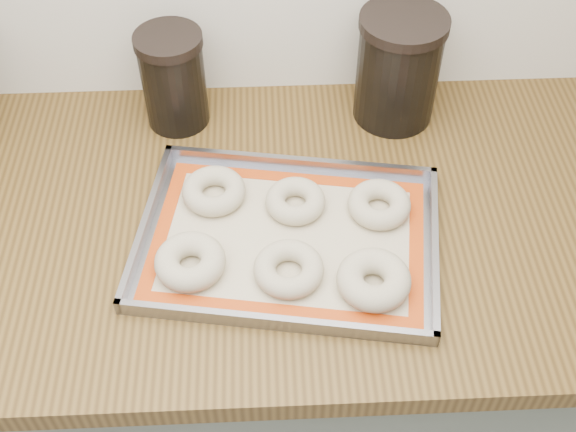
{
  "coord_description": "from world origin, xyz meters",
  "views": [
    {
      "loc": [
        0.11,
        0.9,
        1.77
      ],
      "look_at": [
        0.14,
        1.61,
        0.96
      ],
      "focal_mm": 45.0,
      "sensor_mm": 36.0,
      "label": 1
    }
  ],
  "objects_px": {
    "bagel_back_mid": "(295,201)",
    "canister_mid": "(173,79)",
    "bagel_front_right": "(374,280)",
    "bagel_back_right": "(379,204)",
    "bagel_back_left": "(214,191)",
    "bagel_front_mid": "(289,269)",
    "canister_right": "(398,68)",
    "baking_tray": "(288,238)",
    "bagel_front_left": "(190,262)"
  },
  "relations": [
    {
      "from": "bagel_back_left",
      "to": "bagel_back_mid",
      "type": "xyz_separation_m",
      "value": [
        0.13,
        -0.03,
        -0.0
      ]
    },
    {
      "from": "baking_tray",
      "to": "bagel_front_left",
      "type": "height_order",
      "value": "bagel_front_left"
    },
    {
      "from": "baking_tray",
      "to": "bagel_front_left",
      "type": "bearing_deg",
      "value": -160.85
    },
    {
      "from": "bagel_front_left",
      "to": "bagel_back_mid",
      "type": "distance_m",
      "value": 0.2
    },
    {
      "from": "baking_tray",
      "to": "canister_right",
      "type": "bearing_deg",
      "value": 55.35
    },
    {
      "from": "bagel_front_right",
      "to": "canister_right",
      "type": "xyz_separation_m",
      "value": [
        0.08,
        0.4,
        0.08
      ]
    },
    {
      "from": "bagel_front_left",
      "to": "bagel_back_right",
      "type": "xyz_separation_m",
      "value": [
        0.3,
        0.1,
        -0.0
      ]
    },
    {
      "from": "bagel_front_mid",
      "to": "bagel_back_left",
      "type": "height_order",
      "value": "same"
    },
    {
      "from": "bagel_back_left",
      "to": "canister_mid",
      "type": "bearing_deg",
      "value": 108.69
    },
    {
      "from": "bagel_front_mid",
      "to": "bagel_back_left",
      "type": "relative_size",
      "value": 1.01
    },
    {
      "from": "canister_mid",
      "to": "canister_right",
      "type": "height_order",
      "value": "canister_right"
    },
    {
      "from": "bagel_front_right",
      "to": "bagel_back_mid",
      "type": "relative_size",
      "value": 1.13
    },
    {
      "from": "bagel_front_left",
      "to": "bagel_back_left",
      "type": "xyz_separation_m",
      "value": [
        0.03,
        0.15,
        -0.0
      ]
    },
    {
      "from": "baking_tray",
      "to": "bagel_back_left",
      "type": "distance_m",
      "value": 0.15
    },
    {
      "from": "bagel_front_mid",
      "to": "canister_right",
      "type": "relative_size",
      "value": 0.51
    },
    {
      "from": "bagel_front_right",
      "to": "bagel_back_left",
      "type": "distance_m",
      "value": 0.3
    },
    {
      "from": "bagel_back_right",
      "to": "canister_mid",
      "type": "height_order",
      "value": "canister_mid"
    },
    {
      "from": "bagel_front_left",
      "to": "canister_right",
      "type": "xyz_separation_m",
      "value": [
        0.35,
        0.35,
        0.08
      ]
    },
    {
      "from": "bagel_front_left",
      "to": "canister_right",
      "type": "distance_m",
      "value": 0.5
    },
    {
      "from": "baking_tray",
      "to": "bagel_back_left",
      "type": "height_order",
      "value": "bagel_back_left"
    },
    {
      "from": "bagel_front_right",
      "to": "canister_right",
      "type": "height_order",
      "value": "canister_right"
    },
    {
      "from": "canister_mid",
      "to": "bagel_back_right",
      "type": "bearing_deg",
      "value": -36.51
    },
    {
      "from": "bagel_front_right",
      "to": "bagel_front_mid",
      "type": "bearing_deg",
      "value": 167.27
    },
    {
      "from": "bagel_back_left",
      "to": "canister_mid",
      "type": "height_order",
      "value": "canister_mid"
    },
    {
      "from": "bagel_back_left",
      "to": "bagel_back_mid",
      "type": "relative_size",
      "value": 1.07
    },
    {
      "from": "bagel_front_mid",
      "to": "bagel_front_right",
      "type": "xyz_separation_m",
      "value": [
        0.12,
        -0.03,
        0.0
      ]
    },
    {
      "from": "bagel_front_mid",
      "to": "bagel_front_left",
      "type": "bearing_deg",
      "value": 172.69
    },
    {
      "from": "bagel_front_right",
      "to": "bagel_front_left",
      "type": "bearing_deg",
      "value": 170.19
    },
    {
      "from": "bagel_back_left",
      "to": "canister_mid",
      "type": "xyz_separation_m",
      "value": [
        -0.07,
        0.21,
        0.07
      ]
    },
    {
      "from": "baking_tray",
      "to": "canister_right",
      "type": "height_order",
      "value": "canister_right"
    },
    {
      "from": "canister_right",
      "to": "bagel_back_right",
      "type": "bearing_deg",
      "value": -103.12
    },
    {
      "from": "bagel_front_left",
      "to": "bagel_back_mid",
      "type": "bearing_deg",
      "value": 35.83
    },
    {
      "from": "bagel_front_right",
      "to": "bagel_back_right",
      "type": "xyz_separation_m",
      "value": [
        0.03,
        0.15,
        -0.0
      ]
    },
    {
      "from": "bagel_front_left",
      "to": "bagel_back_left",
      "type": "distance_m",
      "value": 0.15
    },
    {
      "from": "bagel_front_right",
      "to": "canister_mid",
      "type": "relative_size",
      "value": 0.61
    },
    {
      "from": "bagel_back_left",
      "to": "bagel_front_left",
      "type": "bearing_deg",
      "value": -102.43
    },
    {
      "from": "canister_right",
      "to": "bagel_back_mid",
      "type": "bearing_deg",
      "value": -129.53
    },
    {
      "from": "bagel_front_mid",
      "to": "bagel_back_right",
      "type": "height_order",
      "value": "same"
    },
    {
      "from": "canister_mid",
      "to": "baking_tray",
      "type": "bearing_deg",
      "value": -58.17
    },
    {
      "from": "bagel_back_left",
      "to": "canister_right",
      "type": "bearing_deg",
      "value": 32.32
    },
    {
      "from": "bagel_back_mid",
      "to": "canister_right",
      "type": "height_order",
      "value": "canister_right"
    },
    {
      "from": "canister_mid",
      "to": "bagel_front_mid",
      "type": "bearing_deg",
      "value": -63.56
    },
    {
      "from": "canister_mid",
      "to": "bagel_back_left",
      "type": "bearing_deg",
      "value": -71.31
    },
    {
      "from": "bagel_front_right",
      "to": "bagel_back_left",
      "type": "bearing_deg",
      "value": 141.02
    },
    {
      "from": "bagel_front_right",
      "to": "canister_mid",
      "type": "distance_m",
      "value": 0.51
    },
    {
      "from": "bagel_front_right",
      "to": "bagel_back_right",
      "type": "distance_m",
      "value": 0.15
    },
    {
      "from": "bagel_front_right",
      "to": "canister_right",
      "type": "bearing_deg",
      "value": 77.89
    },
    {
      "from": "baking_tray",
      "to": "bagel_back_mid",
      "type": "bearing_deg",
      "value": 77.3
    },
    {
      "from": "bagel_back_mid",
      "to": "canister_mid",
      "type": "bearing_deg",
      "value": 130.76
    },
    {
      "from": "baking_tray",
      "to": "bagel_back_mid",
      "type": "distance_m",
      "value": 0.07
    }
  ]
}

